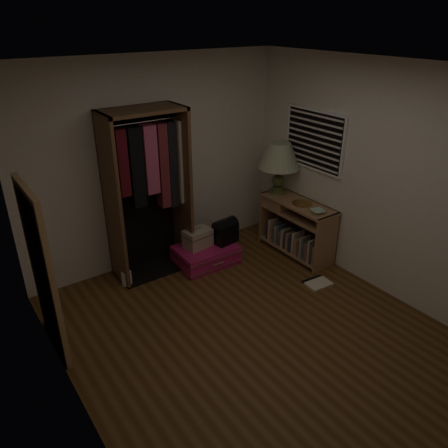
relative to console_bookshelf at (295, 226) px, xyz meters
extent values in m
plane|color=#533417|center=(-1.54, -1.04, -0.39)|extent=(4.00, 4.00, 0.00)
cube|color=silver|center=(-1.54, 0.96, 0.91)|extent=(3.50, 0.02, 2.60)
cube|color=silver|center=(0.21, -1.04, 0.91)|extent=(0.02, 4.00, 2.60)
cube|color=silver|center=(-3.29, -1.04, 0.91)|extent=(0.02, 4.00, 2.60)
cube|color=silver|center=(-1.54, -1.04, 2.21)|extent=(3.50, 4.00, 0.01)
cube|color=white|center=(0.19, -0.04, 1.16)|extent=(0.03, 0.96, 0.76)
cube|color=black|center=(0.19, -0.04, 1.16)|extent=(0.03, 0.90, 0.70)
cube|color=silver|center=(0.18, -0.04, 0.84)|extent=(0.01, 0.88, 0.02)
cube|color=silver|center=(0.18, -0.04, 0.92)|extent=(0.01, 0.88, 0.02)
cube|color=silver|center=(0.18, -0.04, 1.00)|extent=(0.01, 0.88, 0.02)
cube|color=silver|center=(0.18, -0.04, 1.08)|extent=(0.01, 0.88, 0.02)
cube|color=silver|center=(0.18, -0.04, 1.16)|extent=(0.01, 0.88, 0.02)
cube|color=silver|center=(0.18, -0.04, 1.23)|extent=(0.01, 0.88, 0.02)
cube|color=silver|center=(0.18, -0.04, 1.31)|extent=(0.01, 0.88, 0.02)
cube|color=silver|center=(0.18, -0.04, 1.39)|extent=(0.01, 0.88, 0.02)
cube|color=silver|center=(0.18, -0.04, 1.47)|extent=(0.01, 0.88, 0.02)
cube|color=#9A6E4A|center=(0.00, -0.57, -0.02)|extent=(0.40, 0.03, 0.75)
cube|color=#9A6E4A|center=(0.00, 0.50, -0.02)|extent=(0.40, 0.03, 0.75)
cube|color=#9A6E4A|center=(0.00, -0.04, -0.33)|extent=(0.40, 1.04, 0.03)
cube|color=#9A6E4A|center=(0.00, -0.04, 0.18)|extent=(0.40, 1.04, 0.03)
cube|color=#9A6E4A|center=(0.00, -0.04, 0.34)|extent=(0.42, 1.12, 0.03)
cube|color=brown|center=(0.19, -0.04, -0.02)|extent=(0.02, 1.10, 0.75)
cube|color=#9A6E4A|center=(-0.01, 0.29, 0.25)|extent=(0.36, 0.38, 0.13)
cube|color=gray|center=(-0.06, -0.51, -0.19)|extent=(0.21, 0.03, 0.27)
cube|color=#4C3833|center=(-0.07, -0.47, -0.18)|extent=(0.18, 0.04, 0.28)
cube|color=#B7AD99|center=(-0.09, -0.43, -0.16)|extent=(0.15, 0.03, 0.31)
cube|color=brown|center=(-0.08, -0.39, -0.19)|extent=(0.18, 0.05, 0.25)
cube|color=#3F4C59|center=(-0.06, -0.34, -0.21)|extent=(0.22, 0.04, 0.23)
cube|color=gray|center=(-0.08, -0.29, -0.17)|extent=(0.18, 0.04, 0.29)
cube|color=#59594C|center=(-0.09, -0.24, -0.20)|extent=(0.15, 0.03, 0.24)
cube|color=#B2724C|center=(-0.07, -0.19, -0.21)|extent=(0.20, 0.05, 0.23)
cube|color=beige|center=(-0.06, -0.14, -0.17)|extent=(0.21, 0.03, 0.30)
cube|color=#332D38|center=(-0.06, -0.09, -0.20)|extent=(0.22, 0.05, 0.23)
cube|color=gray|center=(-0.09, -0.03, -0.19)|extent=(0.16, 0.05, 0.25)
cube|color=#4C3833|center=(-0.06, 0.02, -0.19)|extent=(0.20, 0.03, 0.26)
cube|color=#B7AD99|center=(-0.08, 0.07, -0.19)|extent=(0.17, 0.04, 0.26)
cube|color=brown|center=(-0.09, 0.12, -0.21)|extent=(0.15, 0.03, 0.22)
cube|color=#3F4C59|center=(-0.08, 0.16, -0.17)|extent=(0.17, 0.04, 0.29)
cube|color=gray|center=(-0.06, 0.20, -0.19)|extent=(0.22, 0.04, 0.26)
cube|color=#59594C|center=(-0.09, 0.25, -0.17)|extent=(0.16, 0.04, 0.29)
cube|color=#B2724C|center=(-0.09, 0.30, -0.20)|extent=(0.16, 0.04, 0.24)
cube|color=beige|center=(-0.08, 0.34, -0.16)|extent=(0.17, 0.03, 0.31)
cube|color=#332D38|center=(-0.08, 0.37, -0.19)|extent=(0.18, 0.03, 0.25)
cube|color=brown|center=(-2.24, 0.70, 0.63)|extent=(0.04, 0.50, 2.05)
cube|color=brown|center=(-1.33, 0.70, 0.63)|extent=(0.04, 0.50, 2.05)
cube|color=brown|center=(-1.79, 0.70, 1.64)|extent=(0.95, 0.50, 0.04)
cube|color=black|center=(-1.79, 0.94, 0.63)|extent=(0.95, 0.02, 2.05)
cube|color=black|center=(-1.79, 0.70, -0.38)|extent=(0.95, 0.50, 0.02)
cylinder|color=silver|center=(-1.79, 0.70, 1.51)|extent=(0.87, 0.02, 0.02)
cube|color=#590F19|center=(-2.08, 0.68, 1.09)|extent=(0.12, 0.11, 0.77)
cube|color=black|center=(-1.92, 0.68, 1.01)|extent=(0.16, 0.13, 0.94)
cube|color=#BF4C72|center=(-1.75, 0.68, 1.07)|extent=(0.16, 0.15, 0.81)
cube|color=maroon|center=(-1.59, 0.68, 0.96)|extent=(0.12, 0.15, 1.02)
cube|color=black|center=(-1.46, 0.68, 0.95)|extent=(0.10, 0.10, 1.05)
cube|color=beige|center=(-1.32, 0.68, 0.97)|extent=(0.14, 0.16, 1.02)
cube|color=#AB7F53|center=(-3.24, -0.04, 0.46)|extent=(0.05, 0.80, 1.70)
cube|color=white|center=(-3.21, -0.04, 0.46)|extent=(0.01, 0.68, 1.58)
cube|color=#C6185F|center=(-1.16, 0.44, -0.27)|extent=(0.79, 0.57, 0.24)
cube|color=silver|center=(-1.16, 0.44, -0.34)|extent=(0.81, 0.60, 0.01)
cube|color=silver|center=(-1.16, 0.44, -0.21)|extent=(0.81, 0.60, 0.01)
cylinder|color=silver|center=(-1.16, 0.15, -0.27)|extent=(0.18, 0.03, 0.02)
cube|color=tan|center=(-1.24, 0.50, -0.03)|extent=(0.37, 0.27, 0.24)
cube|color=brown|center=(-1.24, 0.50, 0.02)|extent=(0.38, 0.28, 0.01)
cylinder|color=silver|center=(-1.24, 0.50, 0.10)|extent=(0.10, 0.03, 0.02)
cube|color=black|center=(-0.88, 0.39, -0.03)|extent=(0.33, 0.24, 0.24)
cylinder|color=black|center=(-0.88, 0.39, 0.09)|extent=(0.33, 0.24, 0.20)
cylinder|color=#475629|center=(0.00, 0.38, 0.38)|extent=(0.30, 0.30, 0.04)
cylinder|color=#475629|center=(0.00, 0.38, 0.42)|extent=(0.17, 0.17, 0.05)
sphere|color=#475629|center=(0.00, 0.38, 0.53)|extent=(0.21, 0.21, 0.17)
cylinder|color=#475629|center=(0.00, 0.38, 0.67)|extent=(0.07, 0.07, 0.10)
cone|color=beige|center=(0.00, 0.38, 0.89)|extent=(0.69, 0.69, 0.34)
cone|color=white|center=(0.00, 0.38, 0.89)|extent=(0.62, 0.62, 0.32)
cylinder|color=#AB7D42|center=(0.00, -0.10, 0.36)|extent=(0.34, 0.34, 0.01)
imported|color=#A6C7A8|center=(-0.05, -0.42, 0.38)|extent=(0.21, 0.21, 0.04)
cylinder|color=white|center=(-2.23, 0.56, -0.31)|extent=(0.14, 0.14, 0.17)
cylinder|color=white|center=(-2.23, 0.56, -0.20)|extent=(0.06, 0.06, 0.04)
cube|color=beige|center=(-0.32, -0.78, -0.38)|extent=(0.32, 0.27, 0.03)
cube|color=black|center=(-0.31, -0.68, -0.38)|extent=(0.31, 0.07, 0.03)
camera|label=1|loc=(-3.85, -3.77, 2.60)|focal=35.00mm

